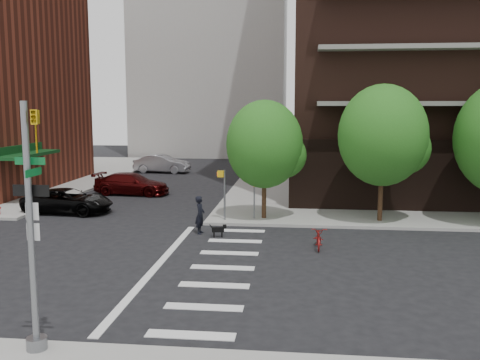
{
  "coord_description": "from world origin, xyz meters",
  "views": [
    {
      "loc": [
        5.77,
        -19.22,
        6.04
      ],
      "look_at": [
        3.0,
        6.0,
        2.5
      ],
      "focal_mm": 40.0,
      "sensor_mm": 36.0,
      "label": 1
    }
  ],
  "objects": [
    {
      "name": "tree_b",
      "position": [
        10.0,
        8.5,
        4.54
      ],
      "size": [
        4.5,
        4.5,
        6.65
      ],
      "color": "#301E11",
      "rests_on": "sidewalk_ne"
    },
    {
      "name": "pedestrian_signal",
      "position": [
        2.32,
        7.92,
        1.85
      ],
      "size": [
        2.18,
        0.67,
        2.6
      ],
      "color": "slate",
      "rests_on": "sidewalk_ne"
    },
    {
      "name": "dog_walker",
      "position": [
        1.17,
        5.28,
        0.9
      ],
      "size": [
        0.66,
        0.44,
        1.8
      ],
      "primitive_type": "imported",
      "rotation": [
        0.0,
        0.0,
        1.56
      ],
      "color": "black",
      "rests_on": "ground"
    },
    {
      "name": "dog",
      "position": [
        2.16,
        4.68,
        0.36
      ],
      "size": [
        0.69,
        0.3,
        0.58
      ],
      "rotation": [
        0.0,
        0.0,
        0.21
      ],
      "color": "black",
      "rests_on": "ground"
    },
    {
      "name": "crosswalk",
      "position": [
        2.21,
        -0.0,
        0.01
      ],
      "size": [
        3.85,
        13.0,
        0.01
      ],
      "color": "silver",
      "rests_on": "ground"
    },
    {
      "name": "tree_a",
      "position": [
        4.0,
        8.5,
        4.04
      ],
      "size": [
        4.0,
        4.0,
        5.9
      ],
      "color": "#301E11",
      "rests_on": "sidewalk_ne"
    },
    {
      "name": "parked_car_maroon",
      "position": [
        -5.52,
        15.82,
        0.75
      ],
      "size": [
        2.56,
        5.31,
        1.49
      ],
      "primitive_type": "imported",
      "rotation": [
        0.0,
        0.0,
        1.48
      ],
      "color": "#3A0707",
      "rests_on": "ground"
    },
    {
      "name": "parked_car_silver",
      "position": [
        -6.52,
        27.84,
        0.82
      ],
      "size": [
        2.13,
        5.11,
        1.64
      ],
      "primitive_type": "imported",
      "rotation": [
        0.0,
        0.0,
        1.49
      ],
      "color": "#9B9CA2",
      "rests_on": "ground"
    },
    {
      "name": "traffic_signal",
      "position": [
        -0.47,
        -7.49,
        2.7
      ],
      "size": [
        0.9,
        0.75,
        6.0
      ],
      "color": "slate",
      "rests_on": "sidewalk_s"
    },
    {
      "name": "parked_car_black",
      "position": [
        -7.15,
        9.27,
        0.7
      ],
      "size": [
        2.65,
        5.16,
        1.39
      ],
      "primitive_type": "imported",
      "rotation": [
        0.0,
        0.0,
        1.5
      ],
      "color": "black",
      "rests_on": "ground"
    },
    {
      "name": "ground",
      "position": [
        0.0,
        0.0,
        0.0
      ],
      "size": [
        120.0,
        120.0,
        0.0
      ],
      "primitive_type": "plane",
      "color": "black",
      "rests_on": "ground"
    },
    {
      "name": "scooter",
      "position": [
        6.69,
        3.2,
        0.48
      ],
      "size": [
        0.66,
        1.84,
        0.96
      ],
      "primitive_type": "imported",
      "rotation": [
        0.0,
        0.0,
        -0.01
      ],
      "color": "maroon",
      "rests_on": "ground"
    }
  ]
}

